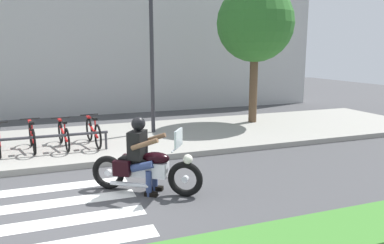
{
  "coord_description": "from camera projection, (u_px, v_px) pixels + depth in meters",
  "views": [
    {
      "loc": [
        -0.02,
        -6.66,
        2.65
      ],
      "look_at": [
        2.91,
        1.13,
        1.05
      ],
      "focal_mm": 35.11,
      "sensor_mm": 36.0,
      "label": 1
    }
  ],
  "objects": [
    {
      "name": "sidewalk",
      "position": [
        56.0,
        145.0,
        10.31
      ],
      "size": [
        24.0,
        4.4,
        0.15
      ],
      "primitive_type": "cube",
      "color": "gray",
      "rests_on": "ground"
    },
    {
      "name": "ground_plane",
      "position": [
        61.0,
        203.0,
        6.63
      ],
      "size": [
        48.0,
        48.0,
        0.0
      ],
      "primitive_type": "plane",
      "color": "#424244"
    },
    {
      "name": "street_lamp",
      "position": [
        152.0,
        48.0,
        11.17
      ],
      "size": [
        0.28,
        0.28,
        4.48
      ],
      "color": "#2D2D33",
      "rests_on": "ground"
    },
    {
      "name": "crosswalk_stripe_1",
      "position": [
        56.0,
        222.0,
        5.86
      ],
      "size": [
        2.8,
        0.4,
        0.01
      ],
      "primitive_type": "cube",
      "color": "white",
      "rests_on": "ground"
    },
    {
      "name": "building_backdrop",
      "position": [
        48.0,
        30.0,
        14.92
      ],
      "size": [
        24.0,
        1.2,
        6.87
      ],
      "primitive_type": "cube",
      "color": "#ADADAD",
      "rests_on": "ground"
    },
    {
      "name": "bicycle_2",
      "position": [
        32.0,
        137.0,
        9.47
      ],
      "size": [
        0.48,
        1.6,
        0.77
      ],
      "color": "black",
      "rests_on": "sidewalk"
    },
    {
      "name": "bike_rack",
      "position": [
        31.0,
        139.0,
        8.95
      ],
      "size": [
        3.61,
        0.07,
        0.49
      ],
      "color": "#333338",
      "rests_on": "sidewalk"
    },
    {
      "name": "motorcycle",
      "position": [
        146.0,
        169.0,
        7.02
      ],
      "size": [
        1.88,
        1.36,
        1.25
      ],
      "color": "black",
      "rests_on": "ground"
    },
    {
      "name": "tree_near_rack",
      "position": [
        255.0,
        24.0,
        12.67
      ],
      "size": [
        2.62,
        2.62,
        4.86
      ],
      "color": "brown",
      "rests_on": "ground"
    },
    {
      "name": "bicycle_4",
      "position": [
        93.0,
        132.0,
        9.99
      ],
      "size": [
        0.48,
        1.67,
        0.79
      ],
      "color": "black",
      "rests_on": "sidewalk"
    },
    {
      "name": "crosswalk_stripe_2",
      "position": [
        55.0,
        203.0,
        6.6
      ],
      "size": [
        2.8,
        0.4,
        0.01
      ],
      "primitive_type": "cube",
      "color": "white",
      "rests_on": "ground"
    },
    {
      "name": "crosswalk_stripe_3",
      "position": [
        55.0,
        188.0,
        7.33
      ],
      "size": [
        2.8,
        0.4,
        0.01
      ],
      "primitive_type": "cube",
      "color": "white",
      "rests_on": "ground"
    },
    {
      "name": "bicycle_3",
      "position": [
        64.0,
        135.0,
        9.73
      ],
      "size": [
        0.48,
        1.7,
        0.74
      ],
      "color": "black",
      "rests_on": "sidewalk"
    },
    {
      "name": "rider",
      "position": [
        142.0,
        149.0,
        6.97
      ],
      "size": [
        0.77,
        0.74,
        1.45
      ],
      "color": "black",
      "rests_on": "ground"
    }
  ]
}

